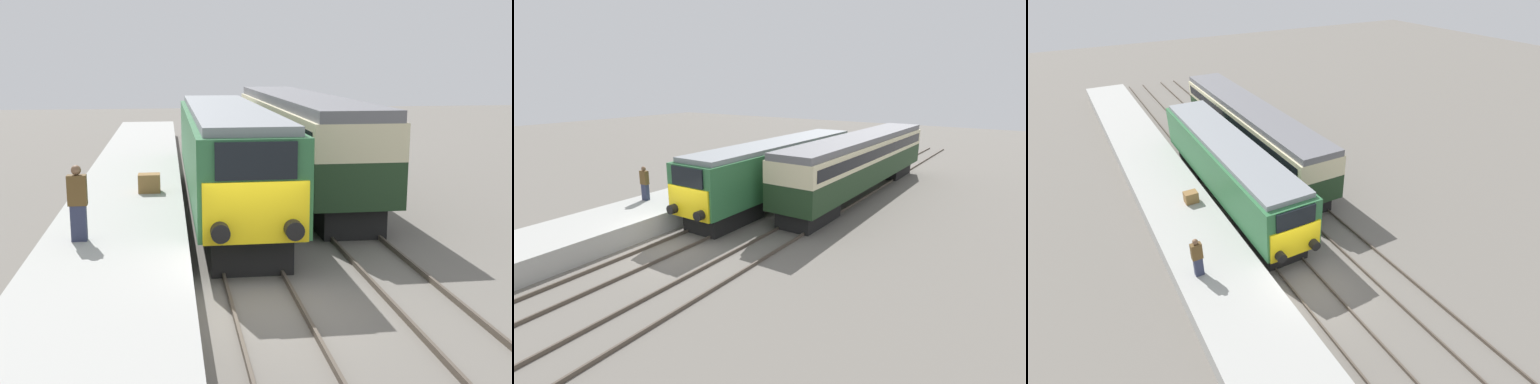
% 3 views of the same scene
% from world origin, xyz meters
% --- Properties ---
extents(ground_plane, '(120.00, 120.00, 0.00)m').
position_xyz_m(ground_plane, '(0.00, 0.00, 0.00)').
color(ground_plane, slate).
extents(platform_left, '(3.50, 50.00, 0.98)m').
position_xyz_m(platform_left, '(-3.30, 8.00, 0.49)').
color(platform_left, '#A8A8A3').
rests_on(platform_left, ground_plane).
extents(rails_near_track, '(1.51, 60.00, 0.14)m').
position_xyz_m(rails_near_track, '(0.00, 5.00, 0.07)').
color(rails_near_track, '#4C4238').
rests_on(rails_near_track, ground_plane).
extents(rails_far_track, '(1.50, 60.00, 0.14)m').
position_xyz_m(rails_far_track, '(3.40, 5.00, 0.07)').
color(rails_far_track, '#4C4238').
rests_on(rails_far_track, ground_plane).
extents(locomotive, '(2.70, 15.29, 3.66)m').
position_xyz_m(locomotive, '(0.00, 8.73, 2.07)').
color(locomotive, black).
rests_on(locomotive, ground_plane).
extents(passenger_carriage, '(2.75, 17.58, 3.81)m').
position_xyz_m(passenger_carriage, '(3.40, 13.02, 2.31)').
color(passenger_carriage, black).
rests_on(passenger_carriage, ground_plane).
extents(person_on_platform, '(0.44, 0.26, 1.81)m').
position_xyz_m(person_on_platform, '(-4.09, 2.18, 1.89)').
color(person_on_platform, '#2D334C').
rests_on(person_on_platform, platform_left).
extents(luggage_crate, '(0.70, 0.56, 0.60)m').
position_xyz_m(luggage_crate, '(-2.60, 7.78, 1.28)').
color(luggage_crate, olive).
rests_on(luggage_crate, platform_left).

